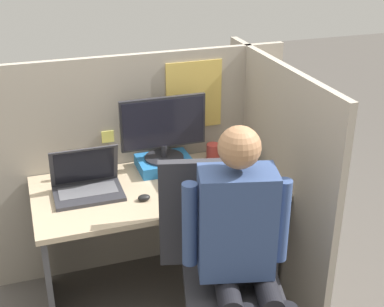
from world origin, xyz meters
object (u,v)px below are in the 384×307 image
at_px(stapler, 250,162).
at_px(coffee_mug, 213,152).
at_px(laptop, 87,185).
at_px(carrot_toy, 183,195).
at_px(office_chair, 221,266).
at_px(monitor, 163,128).
at_px(person, 242,243).
at_px(paper_box, 164,163).

relative_size(stapler, coffee_mug, 1.61).
relative_size(laptop, coffee_mug, 3.59).
distance_m(stapler, carrot_toy, 0.55).
bearing_deg(stapler, office_chair, -124.31).
distance_m(monitor, carrot_toy, 0.44).
bearing_deg(office_chair, coffee_mug, 72.42).
xyz_separation_m(office_chair, coffee_mug, (0.24, 0.77, 0.24)).
distance_m(laptop, office_chair, 0.83).
bearing_deg(office_chair, stapler, 55.69).
relative_size(monitor, person, 0.38).
relative_size(monitor, coffee_mug, 4.93).
relative_size(monitor, laptop, 1.37).
distance_m(office_chair, coffee_mug, 0.84).
xyz_separation_m(monitor, office_chair, (0.07, -0.75, -0.45)).
relative_size(paper_box, stapler, 1.91).
distance_m(laptop, carrot_toy, 0.52).
relative_size(monitor, stapler, 3.06).
height_order(monitor, stapler, monitor).
height_order(stapler, person, person).
bearing_deg(monitor, paper_box, -90.00).
xyz_separation_m(laptop, person, (0.58, -0.73, -0.02)).
bearing_deg(coffee_mug, paper_box, -175.48).
bearing_deg(monitor, carrot_toy, -90.45).
relative_size(stapler, person, 0.13).
distance_m(stapler, coffee_mug, 0.23).
bearing_deg(carrot_toy, person, -78.06).
bearing_deg(carrot_toy, laptop, 154.92).
bearing_deg(paper_box, laptop, -161.42).
bearing_deg(coffee_mug, monitor, -175.96).
distance_m(carrot_toy, coffee_mug, 0.51).
bearing_deg(coffee_mug, stapler, -40.60).
height_order(paper_box, coffee_mug, coffee_mug).
relative_size(paper_box, carrot_toy, 2.06).
bearing_deg(stapler, monitor, 165.14).
bearing_deg(paper_box, person, -83.22).
relative_size(office_chair, person, 0.80).
bearing_deg(person, monitor, 96.76).
distance_m(paper_box, coffee_mug, 0.31).
xyz_separation_m(laptop, coffee_mug, (0.78, 0.18, 0.00)).
bearing_deg(person, carrot_toy, 101.94).
bearing_deg(laptop, office_chair, -47.44).
distance_m(paper_box, person, 0.90).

